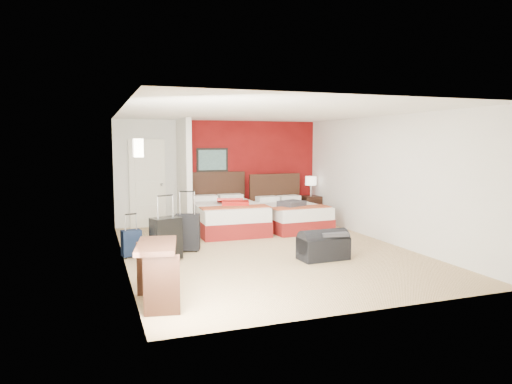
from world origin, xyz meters
name	(u,v)px	position (x,y,z in m)	size (l,w,h in m)	color
ground	(267,251)	(0.00, 0.00, 0.00)	(6.50, 6.50, 0.00)	tan
room_walls	(175,179)	(-1.40, 1.42, 1.26)	(5.02, 6.52, 2.50)	silver
red_accent_panel	(249,171)	(0.75, 3.23, 1.25)	(3.50, 0.04, 2.50)	maroon
partition_wall	(184,175)	(-1.00, 2.61, 1.25)	(0.12, 1.20, 2.50)	silver
entry_door	(147,183)	(-1.75, 3.20, 1.02)	(0.82, 0.06, 2.05)	silver
bed_left	(227,218)	(-0.15, 2.08, 0.31)	(1.43, 2.04, 0.61)	white
bed_right	(290,216)	(1.31, 1.93, 0.28)	(1.29, 1.84, 0.55)	white
red_suitcase_open	(233,202)	(-0.05, 1.98, 0.66)	(0.58, 0.80, 0.10)	#B1130F
jacket_bundle	(292,204)	(1.21, 1.63, 0.61)	(0.53, 0.42, 0.13)	#3B3A3F
nightstand	(311,208)	(2.26, 2.80, 0.31)	(0.44, 0.44, 0.62)	black
table_lamp	(311,186)	(2.26, 2.80, 0.87)	(0.28, 0.28, 0.50)	silver
suitcase_black	(166,240)	(-1.84, -0.12, 0.35)	(0.47, 0.29, 0.70)	black
suitcase_charcoal	(188,234)	(-1.36, 0.48, 0.32)	(0.44, 0.27, 0.64)	black
suitcase_navy	(131,245)	(-2.36, 0.34, 0.22)	(0.32, 0.20, 0.45)	#101B31
duffel_bag	(323,247)	(0.69, -0.89, 0.21)	(0.82, 0.44, 0.42)	black
jacket_draped	(333,233)	(0.84, -0.94, 0.45)	(0.45, 0.38, 0.06)	#353539
desk	(157,274)	(-2.26, -2.20, 0.38)	(0.46, 0.91, 0.76)	black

